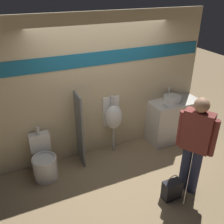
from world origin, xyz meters
name	(u,v)px	position (x,y,z in m)	size (l,w,h in m)	color
ground_plane	(116,164)	(0.00, 0.00, 0.00)	(16.00, 16.00, 0.00)	#997F5B
display_wall	(103,88)	(0.00, 0.60, 1.36)	(4.19, 0.07, 2.70)	beige
sink_counter	(173,120)	(1.51, 0.31, 0.45)	(1.08, 0.51, 0.91)	silver
sink_basin	(172,98)	(1.46, 0.37, 0.96)	(0.37, 0.37, 0.25)	white
cell_phone	(165,106)	(1.19, 0.21, 0.91)	(0.07, 0.14, 0.01)	#B7B7BC
divider_near_counter	(80,130)	(-0.56, 0.37, 0.71)	(0.03, 0.41, 1.41)	slate
urinal_near_counter	(113,117)	(0.15, 0.44, 0.77)	(0.36, 0.27, 1.19)	silver
toilet	(44,162)	(-1.28, 0.24, 0.30)	(0.43, 0.59, 0.90)	white
person_in_vest	(195,143)	(0.83, -1.07, 0.93)	(0.38, 0.52, 1.69)	#282D4C
shopping_bag	(172,189)	(0.47, -1.12, 0.17)	(0.30, 0.17, 0.46)	#232328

